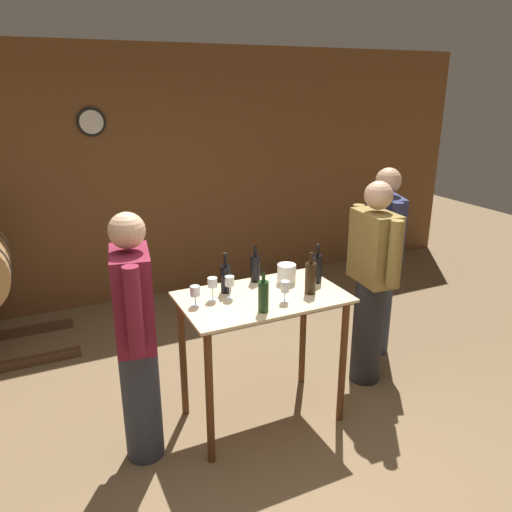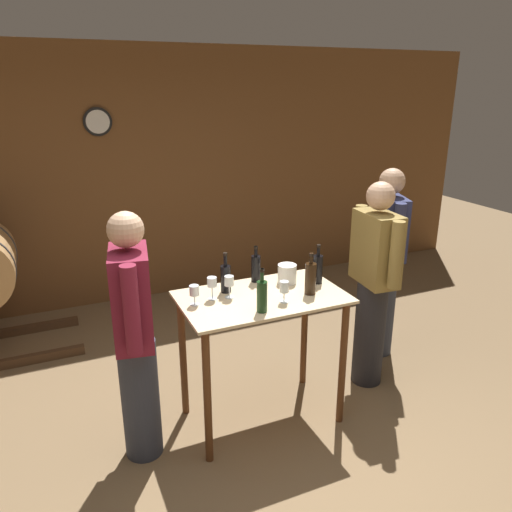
# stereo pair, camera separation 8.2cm
# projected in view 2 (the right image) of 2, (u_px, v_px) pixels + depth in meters

# --- Properties ---
(ground_plane) EXTENTS (14.00, 14.00, 0.00)m
(ground_plane) POSITION_uv_depth(u_px,v_px,m) (260.00, 464.00, 3.18)
(ground_plane) COLOR brown
(back_wall) EXTENTS (8.40, 0.08, 2.70)m
(back_wall) POSITION_uv_depth(u_px,v_px,m) (145.00, 177.00, 5.35)
(back_wall) COLOR brown
(back_wall) RESTS_ON ground_plane
(tasting_table) EXTENTS (1.10, 0.66, 0.96)m
(tasting_table) POSITION_uv_depth(u_px,v_px,m) (262.00, 322.00, 3.40)
(tasting_table) COLOR beige
(tasting_table) RESTS_ON ground_plane
(wine_bottle_far_left) EXTENTS (0.07, 0.07, 0.28)m
(wine_bottle_far_left) POSITION_uv_depth(u_px,v_px,m) (226.00, 278.00, 3.36)
(wine_bottle_far_left) COLOR black
(wine_bottle_far_left) RESTS_ON tasting_table
(wine_bottle_left) EXTENTS (0.07, 0.07, 0.28)m
(wine_bottle_left) POSITION_uv_depth(u_px,v_px,m) (262.00, 295.00, 3.07)
(wine_bottle_left) COLOR #193819
(wine_bottle_left) RESTS_ON tasting_table
(wine_bottle_center) EXTENTS (0.07, 0.07, 0.26)m
(wine_bottle_center) POSITION_uv_depth(u_px,v_px,m) (256.00, 268.00, 3.54)
(wine_bottle_center) COLOR black
(wine_bottle_center) RESTS_ON tasting_table
(wine_bottle_right) EXTENTS (0.08, 0.08, 0.29)m
(wine_bottle_right) POSITION_uv_depth(u_px,v_px,m) (311.00, 278.00, 3.33)
(wine_bottle_right) COLOR black
(wine_bottle_right) RESTS_ON tasting_table
(wine_bottle_far_right) EXTENTS (0.07, 0.07, 0.28)m
(wine_bottle_far_right) POSITION_uv_depth(u_px,v_px,m) (318.00, 268.00, 3.52)
(wine_bottle_far_right) COLOR black
(wine_bottle_far_right) RESTS_ON tasting_table
(wine_glass_near_left) EXTENTS (0.06, 0.06, 0.13)m
(wine_glass_near_left) POSITION_uv_depth(u_px,v_px,m) (194.00, 291.00, 3.17)
(wine_glass_near_left) COLOR silver
(wine_glass_near_left) RESTS_ON tasting_table
(wine_glass_near_center) EXTENTS (0.06, 0.06, 0.15)m
(wine_glass_near_center) POSITION_uv_depth(u_px,v_px,m) (212.00, 283.00, 3.24)
(wine_glass_near_center) COLOR silver
(wine_glass_near_center) RESTS_ON tasting_table
(wine_glass_near_right) EXTENTS (0.06, 0.06, 0.15)m
(wine_glass_near_right) POSITION_uv_depth(u_px,v_px,m) (229.00, 282.00, 3.27)
(wine_glass_near_right) COLOR silver
(wine_glass_near_right) RESTS_ON tasting_table
(wine_glass_far_side) EXTENTS (0.06, 0.06, 0.14)m
(wine_glass_far_side) POSITION_uv_depth(u_px,v_px,m) (284.00, 288.00, 3.21)
(wine_glass_far_side) COLOR silver
(wine_glass_far_side) RESTS_ON tasting_table
(ice_bucket) EXTENTS (0.13, 0.13, 0.14)m
(ice_bucket) POSITION_uv_depth(u_px,v_px,m) (287.00, 274.00, 3.53)
(ice_bucket) COLOR white
(ice_bucket) RESTS_ON tasting_table
(person_host) EXTENTS (0.34, 0.56, 1.66)m
(person_host) POSITION_uv_depth(u_px,v_px,m) (385.00, 260.00, 4.25)
(person_host) COLOR #333847
(person_host) RESTS_ON ground_plane
(person_visitor_with_scarf) EXTENTS (0.29, 0.58, 1.63)m
(person_visitor_with_scarf) POSITION_uv_depth(u_px,v_px,m) (135.00, 335.00, 3.02)
(person_visitor_with_scarf) COLOR #333847
(person_visitor_with_scarf) RESTS_ON ground_plane
(person_visitor_bearded) EXTENTS (0.25, 0.59, 1.64)m
(person_visitor_bearded) POSITION_uv_depth(u_px,v_px,m) (374.00, 282.00, 3.81)
(person_visitor_bearded) COLOR #232328
(person_visitor_bearded) RESTS_ON ground_plane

